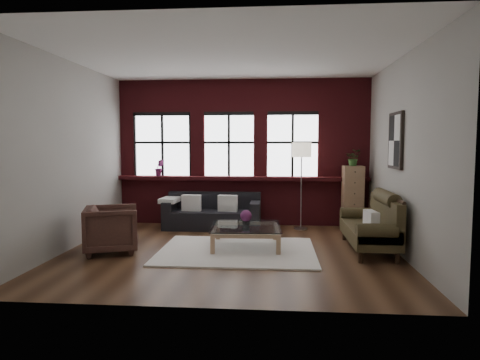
# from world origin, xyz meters

# --- Properties ---
(floor) EXTENTS (5.50, 5.50, 0.00)m
(floor) POSITION_xyz_m (0.00, 0.00, 0.00)
(floor) COLOR #432818
(floor) RESTS_ON ground
(ceiling) EXTENTS (5.50, 5.50, 0.00)m
(ceiling) POSITION_xyz_m (0.00, 0.00, 3.20)
(ceiling) COLOR white
(ceiling) RESTS_ON ground
(wall_back) EXTENTS (5.50, 0.00, 5.50)m
(wall_back) POSITION_xyz_m (0.00, 2.50, 1.60)
(wall_back) COLOR #A6A39B
(wall_back) RESTS_ON ground
(wall_front) EXTENTS (5.50, 0.00, 5.50)m
(wall_front) POSITION_xyz_m (0.00, -2.50, 1.60)
(wall_front) COLOR #A6A39B
(wall_front) RESTS_ON ground
(wall_left) EXTENTS (0.00, 5.00, 5.00)m
(wall_left) POSITION_xyz_m (-2.75, 0.00, 1.60)
(wall_left) COLOR #A6A39B
(wall_left) RESTS_ON ground
(wall_right) EXTENTS (0.00, 5.00, 5.00)m
(wall_right) POSITION_xyz_m (2.75, 0.00, 1.60)
(wall_right) COLOR #A6A39B
(wall_right) RESTS_ON ground
(brick_backwall) EXTENTS (5.50, 0.12, 3.20)m
(brick_backwall) POSITION_xyz_m (0.00, 2.44, 1.60)
(brick_backwall) COLOR maroon
(brick_backwall) RESTS_ON floor
(sill_ledge) EXTENTS (5.50, 0.30, 0.08)m
(sill_ledge) POSITION_xyz_m (0.00, 2.35, 1.04)
(sill_ledge) COLOR maroon
(sill_ledge) RESTS_ON brick_backwall
(window_left) EXTENTS (1.38, 0.10, 1.50)m
(window_left) POSITION_xyz_m (-1.80, 2.45, 1.75)
(window_left) COLOR black
(window_left) RESTS_ON brick_backwall
(window_mid) EXTENTS (1.38, 0.10, 1.50)m
(window_mid) POSITION_xyz_m (-0.30, 2.45, 1.75)
(window_mid) COLOR black
(window_mid) RESTS_ON brick_backwall
(window_right) EXTENTS (1.38, 0.10, 1.50)m
(window_right) POSITION_xyz_m (1.10, 2.45, 1.75)
(window_right) COLOR black
(window_right) RESTS_ON brick_backwall
(wall_poster) EXTENTS (0.05, 0.74, 0.94)m
(wall_poster) POSITION_xyz_m (2.72, 0.30, 1.85)
(wall_poster) COLOR black
(wall_poster) RESTS_ON wall_right
(shag_rug) EXTENTS (2.58, 2.03, 0.03)m
(shag_rug) POSITION_xyz_m (0.10, -0.02, 0.01)
(shag_rug) COLOR white
(shag_rug) RESTS_ON floor
(dark_sofa) EXTENTS (2.02, 0.82, 0.73)m
(dark_sofa) POSITION_xyz_m (-0.60, 1.90, 0.37)
(dark_sofa) COLOR black
(dark_sofa) RESTS_ON floor
(pillow_a) EXTENTS (0.41, 0.17, 0.34)m
(pillow_a) POSITION_xyz_m (-1.03, 1.80, 0.56)
(pillow_a) COLOR silver
(pillow_a) RESTS_ON dark_sofa
(pillow_b) EXTENTS (0.42, 0.21, 0.34)m
(pillow_b) POSITION_xyz_m (-0.26, 1.80, 0.56)
(pillow_b) COLOR silver
(pillow_b) RESTS_ON dark_sofa
(vintage_settee) EXTENTS (0.80, 1.80, 0.96)m
(vintage_settee) POSITION_xyz_m (2.30, 0.24, 0.48)
(vintage_settee) COLOR #3B321B
(vintage_settee) RESTS_ON floor
(pillow_settee) EXTENTS (0.18, 0.39, 0.34)m
(pillow_settee) POSITION_xyz_m (2.22, -0.31, 0.59)
(pillow_settee) COLOR silver
(pillow_settee) RESTS_ON vintage_settee
(armchair) EXTENTS (1.08, 1.06, 0.78)m
(armchair) POSITION_xyz_m (-1.96, -0.23, 0.39)
(armchair) COLOR #412720
(armchair) RESTS_ON floor
(coffee_table) EXTENTS (1.24, 1.24, 0.40)m
(coffee_table) POSITION_xyz_m (0.23, 0.27, 0.19)
(coffee_table) COLOR #9E7956
(coffee_table) RESTS_ON shag_rug
(vase) EXTENTS (0.16, 0.16, 0.14)m
(vase) POSITION_xyz_m (0.23, 0.27, 0.45)
(vase) COLOR #B2B2B2
(vase) RESTS_ON coffee_table
(flowers) EXTENTS (0.20, 0.20, 0.20)m
(flowers) POSITION_xyz_m (0.23, 0.27, 0.56)
(flowers) COLOR #682357
(flowers) RESTS_ON vase
(drawer_chest) EXTENTS (0.41, 0.41, 1.34)m
(drawer_chest) POSITION_xyz_m (2.35, 2.07, 0.67)
(drawer_chest) COLOR #9E7956
(drawer_chest) RESTS_ON floor
(potted_plant_top) EXTENTS (0.34, 0.30, 0.34)m
(potted_plant_top) POSITION_xyz_m (2.35, 2.07, 1.51)
(potted_plant_top) COLOR #2D5923
(potted_plant_top) RESTS_ON drawer_chest
(floor_lamp) EXTENTS (0.40, 0.40, 1.98)m
(floor_lamp) POSITION_xyz_m (1.27, 1.97, 0.99)
(floor_lamp) COLOR #A5A5A8
(floor_lamp) RESTS_ON floor
(sill_plant) EXTENTS (0.24, 0.22, 0.37)m
(sill_plant) POSITION_xyz_m (-1.85, 2.32, 1.26)
(sill_plant) COLOR #682357
(sill_plant) RESTS_ON sill_ledge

